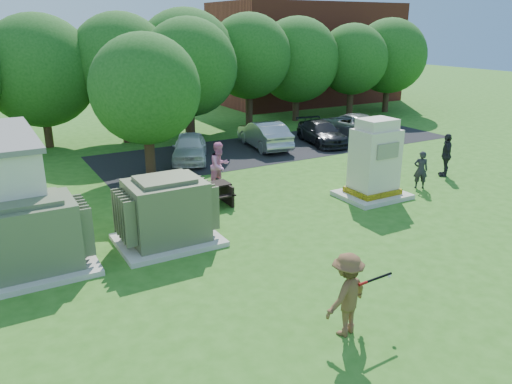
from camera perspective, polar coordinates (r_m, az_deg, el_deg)
ground at (r=13.20m, az=8.78°, el=-10.21°), size 120.00×120.00×0.00m
brick_building at (r=44.06m, az=5.72°, el=15.49°), size 15.00×8.00×8.00m
parking_strip at (r=27.38m, az=2.88°, el=5.26°), size 20.00×6.00×0.01m
transformer_left at (r=14.48m, az=-24.10°, el=-4.76°), size 3.00×2.40×2.07m
transformer_right at (r=15.17m, az=-10.19°, el=-2.33°), size 3.00×2.40×2.07m
generator_cabinet at (r=19.36m, az=13.38°, el=3.17°), size 2.49×2.04×3.03m
picnic_table at (r=18.23m, az=-5.86°, el=-0.10°), size 1.86×1.40×0.80m
batter at (r=10.85m, az=10.32°, el=-11.46°), size 1.34×0.98×1.86m
person_by_generator at (r=21.12m, az=18.31°, el=2.42°), size 0.67×0.63×1.54m
person_at_picnic at (r=19.96m, az=-4.18°, el=3.00°), size 1.11×0.98×1.93m
person_walking_right at (r=23.22m, az=20.90°, el=3.98°), size 1.09×1.11×1.88m
car_white at (r=24.44m, az=-7.58°, el=5.08°), size 3.07×4.23×1.34m
car_silver_a at (r=26.89m, az=0.94°, el=6.60°), size 2.10×4.55×1.45m
car_dark at (r=28.13m, az=7.51°, el=6.74°), size 2.56×4.47×1.22m
car_silver_b at (r=30.56m, az=10.82°, el=7.61°), size 2.41×4.87×1.33m
batting_equipment at (r=11.01m, az=13.58°, el=-9.63°), size 1.06×0.24×0.21m
tree_row at (r=29.00m, az=-11.62°, el=13.96°), size 41.30×13.30×7.30m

